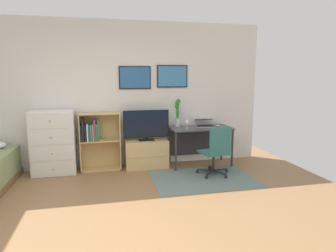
{
  "coord_description": "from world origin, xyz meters",
  "views": [
    {
      "loc": [
        -0.02,
        -3.19,
        1.69
      ],
      "look_at": [
        1.04,
        1.5,
        0.89
      ],
      "focal_mm": 31.75,
      "sensor_mm": 36.0,
      "label": 1
    }
  ],
  "objects_px": {
    "dresser": "(54,143)",
    "office_chair": "(216,150)",
    "desk": "(199,134)",
    "bamboo_vase": "(178,112)",
    "television": "(146,125)",
    "laptop": "(204,123)",
    "computer_mouse": "(218,126)",
    "tv_stand": "(146,154)",
    "bookshelf": "(97,138)",
    "wine_glass": "(187,121)"
  },
  "relations": [
    {
      "from": "dresser",
      "to": "office_chair",
      "type": "bearing_deg",
      "value": -15.34
    },
    {
      "from": "desk",
      "to": "bamboo_vase",
      "type": "relative_size",
      "value": 2.17
    },
    {
      "from": "office_chair",
      "to": "dresser",
      "type": "bearing_deg",
      "value": 154.63
    },
    {
      "from": "television",
      "to": "bamboo_vase",
      "type": "distance_m",
      "value": 0.68
    },
    {
      "from": "laptop",
      "to": "computer_mouse",
      "type": "height_order",
      "value": "laptop"
    },
    {
      "from": "tv_stand",
      "to": "bamboo_vase",
      "type": "xyz_separation_m",
      "value": [
        0.63,
        0.1,
        0.77
      ]
    },
    {
      "from": "bookshelf",
      "to": "wine_glass",
      "type": "relative_size",
      "value": 5.8
    },
    {
      "from": "desk",
      "to": "office_chair",
      "type": "distance_m",
      "value": 0.77
    },
    {
      "from": "television",
      "to": "office_chair",
      "type": "distance_m",
      "value": 1.36
    },
    {
      "from": "bookshelf",
      "to": "wine_glass",
      "type": "height_order",
      "value": "bookshelf"
    },
    {
      "from": "office_chair",
      "to": "computer_mouse",
      "type": "height_order",
      "value": "office_chair"
    },
    {
      "from": "bamboo_vase",
      "to": "wine_glass",
      "type": "distance_m",
      "value": 0.31
    },
    {
      "from": "office_chair",
      "to": "bookshelf",
      "type": "bearing_deg",
      "value": 147.67
    },
    {
      "from": "office_chair",
      "to": "television",
      "type": "bearing_deg",
      "value": 135.86
    },
    {
      "from": "tv_stand",
      "to": "wine_glass",
      "type": "bearing_deg",
      "value": -10.15
    },
    {
      "from": "office_chair",
      "to": "computer_mouse",
      "type": "bearing_deg",
      "value": 56.83
    },
    {
      "from": "wine_glass",
      "to": "laptop",
      "type": "bearing_deg",
      "value": 23.19
    },
    {
      "from": "bookshelf",
      "to": "tv_stand",
      "type": "height_order",
      "value": "bookshelf"
    },
    {
      "from": "dresser",
      "to": "computer_mouse",
      "type": "height_order",
      "value": "dresser"
    },
    {
      "from": "television",
      "to": "wine_glass",
      "type": "xyz_separation_m",
      "value": [
        0.75,
        -0.11,
        0.07
      ]
    },
    {
      "from": "television",
      "to": "office_chair",
      "type": "xyz_separation_m",
      "value": [
        1.09,
        -0.74,
        -0.35
      ]
    },
    {
      "from": "television",
      "to": "computer_mouse",
      "type": "bearing_deg",
      "value": -2.54
    },
    {
      "from": "tv_stand",
      "to": "wine_glass",
      "type": "relative_size",
      "value": 4.4
    },
    {
      "from": "bookshelf",
      "to": "bamboo_vase",
      "type": "xyz_separation_m",
      "value": [
        1.53,
        0.05,
        0.43
      ]
    },
    {
      "from": "laptop",
      "to": "computer_mouse",
      "type": "relative_size",
      "value": 4.09
    },
    {
      "from": "dresser",
      "to": "desk",
      "type": "height_order",
      "value": "dresser"
    },
    {
      "from": "desk",
      "to": "television",
      "type": "bearing_deg",
      "value": -178.92
    },
    {
      "from": "dresser",
      "to": "office_chair",
      "type": "height_order",
      "value": "dresser"
    },
    {
      "from": "laptop",
      "to": "bookshelf",
      "type": "bearing_deg",
      "value": -172.06
    },
    {
      "from": "dresser",
      "to": "television",
      "type": "bearing_deg",
      "value": -0.26
    },
    {
      "from": "bookshelf",
      "to": "office_chair",
      "type": "distance_m",
      "value": 2.15
    },
    {
      "from": "desk",
      "to": "wine_glass",
      "type": "distance_m",
      "value": 0.42
    },
    {
      "from": "desk",
      "to": "wine_glass",
      "type": "xyz_separation_m",
      "value": [
        -0.28,
        -0.13,
        0.28
      ]
    },
    {
      "from": "bamboo_vase",
      "to": "dresser",
      "type": "bearing_deg",
      "value": -177.0
    },
    {
      "from": "bookshelf",
      "to": "laptop",
      "type": "height_order",
      "value": "bookshelf"
    },
    {
      "from": "bookshelf",
      "to": "computer_mouse",
      "type": "relative_size",
      "value": 10.05
    },
    {
      "from": "wine_glass",
      "to": "computer_mouse",
      "type": "bearing_deg",
      "value": 4.55
    },
    {
      "from": "dresser",
      "to": "desk",
      "type": "distance_m",
      "value": 2.66
    },
    {
      "from": "dresser",
      "to": "desk",
      "type": "relative_size",
      "value": 0.97
    },
    {
      "from": "dresser",
      "to": "tv_stand",
      "type": "bearing_deg",
      "value": 0.53
    },
    {
      "from": "television",
      "to": "computer_mouse",
      "type": "height_order",
      "value": "television"
    },
    {
      "from": "dresser",
      "to": "laptop",
      "type": "distance_m",
      "value": 2.79
    },
    {
      "from": "tv_stand",
      "to": "bamboo_vase",
      "type": "bearing_deg",
      "value": 9.36
    },
    {
      "from": "desk",
      "to": "laptop",
      "type": "bearing_deg",
      "value": 19.5
    },
    {
      "from": "office_chair",
      "to": "computer_mouse",
      "type": "relative_size",
      "value": 8.27
    },
    {
      "from": "tv_stand",
      "to": "wine_glass",
      "type": "height_order",
      "value": "wine_glass"
    },
    {
      "from": "dresser",
      "to": "wine_glass",
      "type": "xyz_separation_m",
      "value": [
        2.37,
        -0.12,
        0.32
      ]
    },
    {
      "from": "bookshelf",
      "to": "tv_stand",
      "type": "xyz_separation_m",
      "value": [
        0.9,
        -0.06,
        -0.34
      ]
    },
    {
      "from": "dresser",
      "to": "bookshelf",
      "type": "height_order",
      "value": "dresser"
    },
    {
      "from": "laptop",
      "to": "computer_mouse",
      "type": "distance_m",
      "value": 0.26
    }
  ]
}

